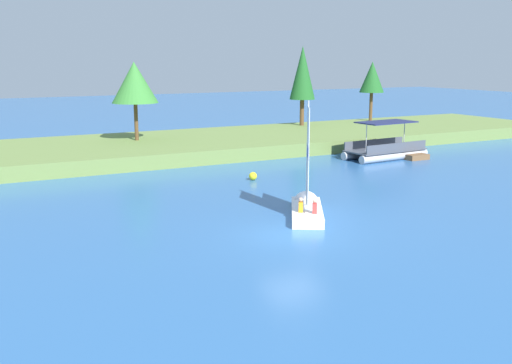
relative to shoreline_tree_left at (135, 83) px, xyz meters
name	(u,v)px	position (x,y,z in m)	size (l,w,h in m)	color
ground_plane	(293,236)	(-0.67, -24.75, -5.48)	(200.00, 200.00, 0.00)	#2D609E
shore_bank	(133,149)	(-0.67, -1.15, -4.97)	(80.00, 13.11, 1.02)	olive
shoreline_tree_left	(135,83)	(0.00, 0.00, 0.00)	(3.57, 3.57, 6.05)	brown
shoreline_tree_midleft	(303,73)	(17.06, 2.93, 0.46)	(2.42, 2.42, 7.46)	brown
shoreline_tree_centre	(372,77)	(25.71, 3.40, -0.07)	(2.51, 2.51, 6.00)	brown
wooden_dock	(395,152)	(17.37, -10.12, -5.28)	(1.70, 5.83, 0.40)	brown
sailboat	(306,204)	(1.96, -21.67, -5.08)	(3.72, 5.00, 5.83)	white
pontoon_boat	(385,149)	(15.61, -11.08, -4.79)	(6.56, 3.05, 2.75)	#B2B2B7
channel_buoy	(253,176)	(3.21, -13.63, -5.23)	(0.50, 0.50, 0.50)	yellow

